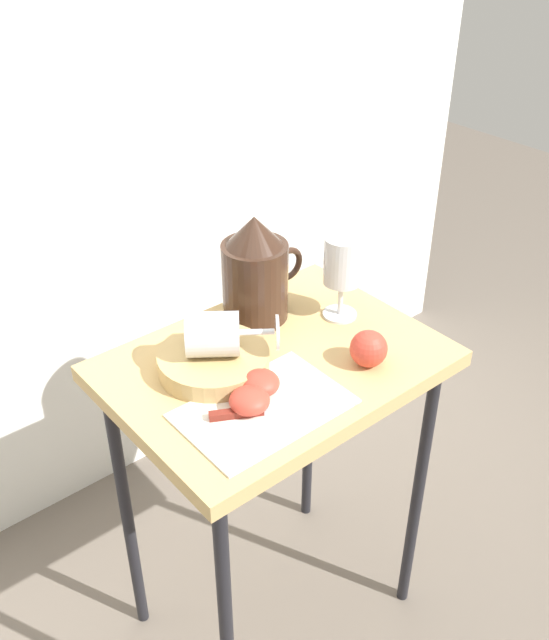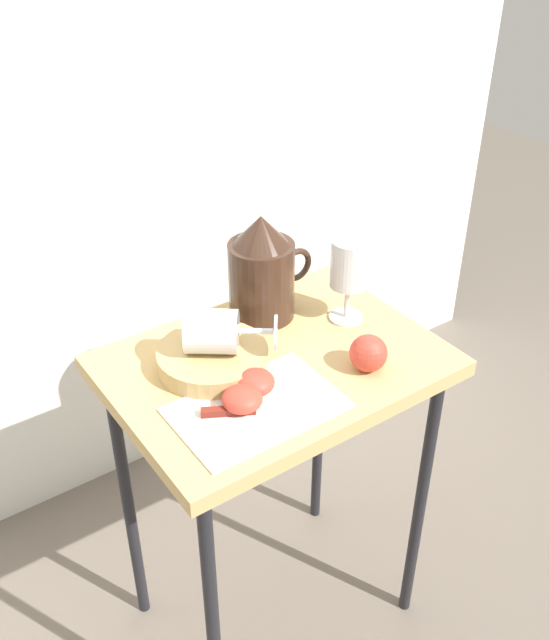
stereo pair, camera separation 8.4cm
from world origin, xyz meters
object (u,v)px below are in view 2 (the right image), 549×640
apple_whole (368,353)px  knife (254,410)px  wine_glass_tipped_near (215,331)px  basket_tray (213,358)px  pitcher (262,276)px  apple_half_right (255,382)px  table (275,394)px  wine_glass_upright (349,268)px  apple_half_left (242,399)px

apple_whole → knife: apple_whole is taller
wine_glass_tipped_near → knife: (-0.02, -0.14, -0.06)m
basket_tray → pitcher: bearing=28.9°
pitcher → apple_half_right: pitcher is taller
wine_glass_tipped_near → apple_half_right: bearing=-80.5°
table → wine_glass_tipped_near: (-0.09, 0.04, 0.15)m
wine_glass_upright → apple_whole: 0.17m
wine_glass_tipped_near → knife: size_ratio=0.76×
apple_half_left → apple_half_right: size_ratio=1.00×
apple_whole → knife: 0.22m
wine_glass_upright → pitcher: bearing=139.5°
knife → pitcher: bearing=53.3°
wine_glass_tipped_near → basket_tray: bearing=137.9°
pitcher → apple_whole: bearing=-78.4°
knife → table: bearing=42.6°
pitcher → knife: size_ratio=0.95×
table → apple_half_left: 0.17m
table → knife: knife is taller
basket_tray → knife: size_ratio=0.88×
apple_half_left → knife: size_ratio=0.30×
basket_tray → wine_glass_tipped_near: wine_glass_tipped_near is taller
wine_glass_upright → apple_half_left: bearing=-160.0°
wine_glass_upright → apple_half_right: bearing=-161.8°
pitcher → wine_glass_upright: size_ratio=1.25×
basket_tray → apple_half_left: 0.12m
basket_tray → knife: bearing=-94.5°
table → pitcher: (0.06, 0.13, 0.16)m
pitcher → apple_half_right: (-0.14, -0.19, -0.06)m
table → basket_tray: bearing=157.4°
table → pitcher: size_ratio=3.41×
apple_half_right → apple_whole: (0.19, -0.05, 0.01)m
apple_half_right → wine_glass_tipped_near: bearing=99.5°
table → apple_whole: bearing=-45.1°
table → basket_tray: basket_tray is taller
apple_half_left → pitcher: bearing=49.5°
apple_half_left → apple_whole: size_ratio=1.00×
table → wine_glass_tipped_near: size_ratio=4.27×
wine_glass_tipped_near → apple_whole: (0.21, -0.15, -0.04)m
apple_whole → apple_half_right: bearing=164.0°
knife → apple_half_right: bearing=54.0°
pitcher → wine_glass_tipped_near: bearing=-149.4°
table → pitcher: pitcher is taller
basket_tray → apple_half_right: 0.10m
wine_glass_upright → wine_glass_tipped_near: (-0.28, 0.01, -0.04)m
table → wine_glass_tipped_near: bearing=158.5°
basket_tray → apple_half_right: size_ratio=2.93×
pitcher → apple_whole: pitcher is taller
table → apple_whole: (0.11, -0.11, 0.11)m
table → basket_tray: 0.14m
pitcher → wine_glass_upright: (0.12, -0.10, 0.03)m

